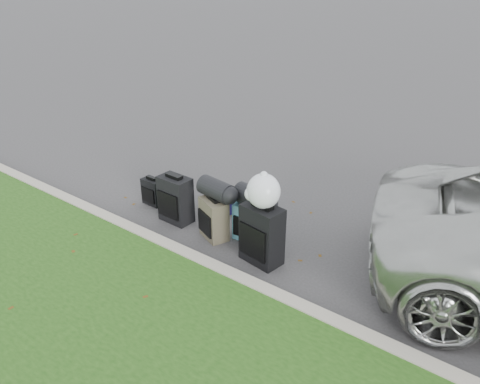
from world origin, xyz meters
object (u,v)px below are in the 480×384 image
Objects in this scene: suitcase_large_black_left at (176,199)px; suitcase_large_black_right at (262,235)px; suitcase_teal at (248,222)px; suitcase_small_black at (153,192)px; suitcase_olive at (214,219)px; tote_navy at (224,202)px; tote_green at (172,198)px.

suitcase_large_black_right is at bearing -2.43° from suitcase_large_black_left.
suitcase_small_black is at bearing 174.95° from suitcase_teal.
suitcase_olive is 0.79m from tote_navy.
suitcase_large_black_left reaches higher than tote_navy.
suitcase_large_black_right is at bearing 16.70° from suitcase_olive.
suitcase_large_black_left is 1.21m from suitcase_teal.
suitcase_teal is (1.88, 0.06, 0.05)m from suitcase_small_black.
suitcase_teal is at bearing 54.09° from suitcase_olive.
suitcase_small_black is 0.61× the size of suitcase_large_black_left.
suitcase_olive is 1.78× the size of tote_navy.
suitcase_small_black is 0.73× the size of suitcase_olive.
suitcase_teal is 0.67× the size of suitcase_large_black_right.
suitcase_large_black_left is 1.32× the size of suitcase_teal.
suitcase_large_black_right is at bearing -42.07° from suitcase_teal.
tote_navy is (0.41, 0.65, -0.19)m from suitcase_large_black_left.
tote_navy is (-0.78, 0.43, -0.10)m from suitcase_teal.
suitcase_teal reaches higher than suitcase_small_black.
suitcase_small_black reaches higher than tote_green.
suitcase_teal reaches higher than tote_green.
suitcase_small_black is 0.80× the size of suitcase_teal.
suitcase_teal is at bearing 152.94° from suitcase_large_black_right.
suitcase_large_black_left is (0.69, -0.17, 0.14)m from suitcase_small_black.
suitcase_large_black_left is at bearing -159.84° from suitcase_olive.
suitcase_teal reaches higher than tote_navy.
suitcase_large_black_left is 2.36× the size of tote_green.
suitcase_olive is at bearing -0.59° from suitcase_large_black_left.
suitcase_large_black_left is at bearing -12.37° from suitcase_small_black.
suitcase_large_black_right reaches higher than suitcase_small_black.
tote_green is at bearing 177.31° from suitcase_large_black_right.
tote_green is (-2.05, 0.39, -0.25)m from suitcase_large_black_right.
suitcase_teal is 1.62× the size of tote_navy.
suitcase_teal is at bearing -14.18° from tote_navy.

